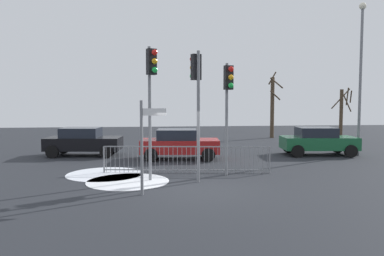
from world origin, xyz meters
name	(u,v)px	position (x,y,z in m)	size (l,w,h in m)	color
ground_plane	(195,189)	(0.00, 0.00, 0.00)	(60.00, 60.00, 0.00)	#26282D
traffic_light_rear_left	(151,83)	(-1.39, 1.41, 3.49)	(0.40, 0.53, 4.77)	slate
traffic_light_mid_right	(196,87)	(0.17, 1.21, 3.36)	(0.39, 0.54, 4.59)	slate
traffic_light_mid_left	(228,93)	(1.48, 2.01, 3.13)	(0.35, 0.56, 4.28)	slate
direction_sign_post	(144,142)	(-1.64, -0.54, 1.62)	(0.79, 0.09, 2.87)	slate
pedestrian_guard_railing	(186,159)	(-0.03, 2.77, 0.55)	(6.58, 0.91, 1.07)	slate
car_black_near	(83,141)	(-4.93, 8.05, 0.77)	(3.96, 2.27, 1.47)	black
car_red_mid	(179,144)	(-0.04, 6.39, 0.77)	(3.94, 2.23, 1.47)	maroon
car_green_trailing	(318,141)	(7.35, 6.92, 0.77)	(3.95, 2.24, 1.47)	#195933
street_lamp	(361,65)	(9.38, 6.53, 4.72)	(0.36, 0.36, 7.86)	slate
bare_tree_left	(342,112)	(12.77, 14.65, 2.06)	(1.30, 1.77, 3.84)	#473828
bare_tree_centre	(272,106)	(7.96, 16.26, 2.48)	(1.14, 1.11, 5.13)	#473828
snow_patch_kerb	(128,181)	(-2.25, 1.41, 0.01)	(2.92, 2.92, 0.01)	white
snow_patch_island	(105,174)	(-3.21, 2.85, 0.01)	(2.97, 2.97, 0.01)	white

